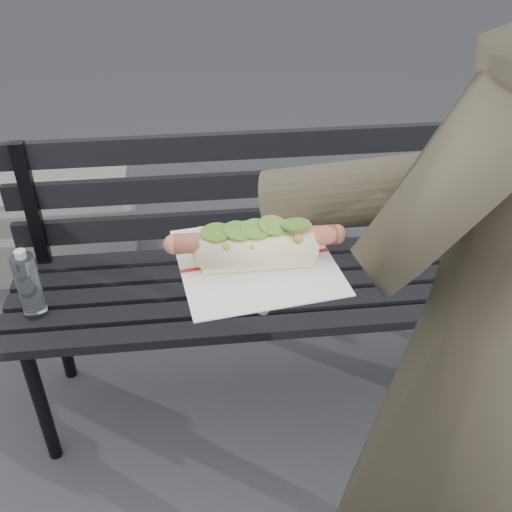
{
  "coord_description": "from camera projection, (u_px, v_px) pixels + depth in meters",
  "views": [
    {
      "loc": [
        -0.11,
        -0.64,
        1.57
      ],
      "look_at": [
        -0.04,
        -0.03,
        1.14
      ],
      "focal_mm": 42.0,
      "sensor_mm": 36.0,
      "label": 1
    }
  ],
  "objects": [
    {
      "name": "held_hotdog",
      "position": [
        400.0,
        201.0,
        0.79
      ],
      "size": [
        0.64,
        0.3,
        0.2
      ],
      "color": "#47432F"
    },
    {
      "name": "person",
      "position": [
        497.0,
        345.0,
        0.99
      ],
      "size": [
        0.75,
        0.62,
        1.75
      ],
      "primitive_type": "imported",
      "rotation": [
        0.0,
        0.0,
        3.51
      ],
      "color": "#47432F",
      "rests_on": "ground"
    },
    {
      "name": "fallen_leaves",
      "position": [
        368.0,
        457.0,
        1.84
      ],
      "size": [
        4.48,
        3.36,
        0.0
      ],
      "color": "brown",
      "rests_on": "ground"
    },
    {
      "name": "park_bench",
      "position": [
        257.0,
        258.0,
        1.81
      ],
      "size": [
        1.5,
        0.44,
        0.88
      ],
      "color": "black",
      "rests_on": "ground"
    }
  ]
}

